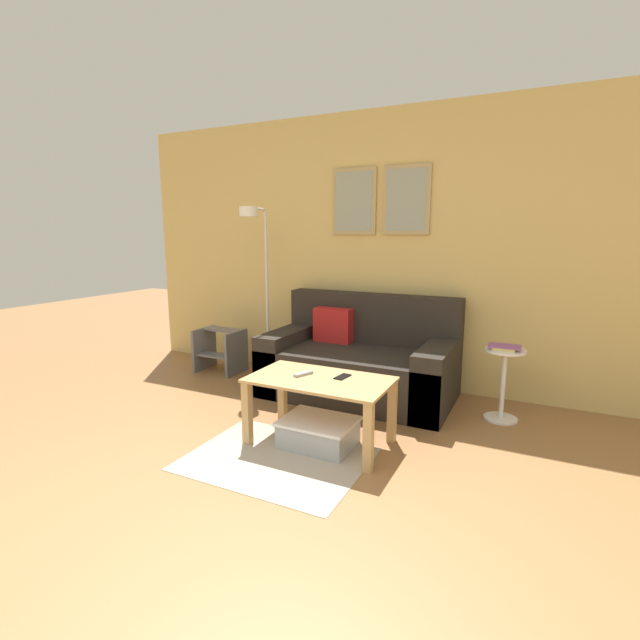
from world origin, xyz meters
name	(u,v)px	position (x,y,z in m)	size (l,w,h in m)	color
ground_plane	(103,638)	(0.00, 0.00, 0.00)	(16.00, 16.00, 0.00)	olive
wall_back	(391,250)	(0.00, 3.29, 1.28)	(5.60, 0.09, 2.55)	#D6B76B
area_rug	(277,459)	(-0.14, 1.43, 0.00)	(1.13, 0.88, 0.01)	#A39989
couch	(360,362)	(-0.11, 2.82, 0.30)	(1.64, 0.90, 0.89)	#28231E
coffee_table	(320,391)	(0.00, 1.78, 0.38)	(0.96, 0.55, 0.47)	tan
storage_bin	(318,432)	(0.01, 1.73, 0.10)	(0.50, 0.39, 0.19)	#9EA3A8
floor_lamp	(258,268)	(-1.16, 2.79, 1.12)	(0.22, 0.47, 1.68)	silver
side_table	(503,378)	(1.10, 2.77, 0.34)	(0.30, 0.30, 0.57)	white
book_stack	(504,347)	(1.09, 2.77, 0.59)	(0.24, 0.17, 0.03)	#D8C666
remote_control	(303,374)	(-0.13, 1.79, 0.48)	(0.04, 0.15, 0.02)	#99999E
cell_phone	(343,377)	(0.13, 1.87, 0.47)	(0.07, 0.14, 0.01)	black
step_stool	(220,349)	(-1.69, 2.84, 0.24)	(0.45, 0.37, 0.45)	slate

